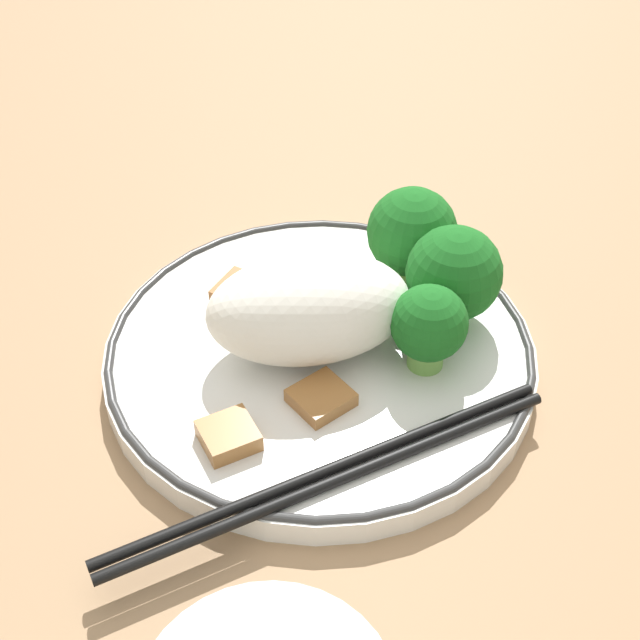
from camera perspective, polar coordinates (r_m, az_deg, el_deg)
The scene contains 11 objects.
ground_plane at distance 0.51m, azimuth 0.00°, elevation -2.94°, with size 3.00×3.00×0.00m, color #9E7A56.
plate at distance 0.50m, azimuth 0.00°, elevation -2.18°, with size 0.24×0.24×0.02m.
rice_mound at distance 0.48m, azimuth -0.69°, elevation 0.66°, with size 0.11×0.07×0.06m.
broccoli_back_left at distance 0.47m, azimuth 6.98°, elevation -0.34°, with size 0.04×0.04×0.05m.
broccoli_back_center at distance 0.50m, azimuth 8.56°, elevation 2.93°, with size 0.05×0.05×0.06m.
broccoli_back_right at distance 0.53m, azimuth 5.91°, elevation 5.59°, with size 0.05×0.05×0.06m.
meat_near_front at distance 0.53m, azimuth -5.08°, elevation 1.88°, with size 0.04×0.04×0.01m.
meat_near_left at distance 0.47m, azimuth 0.07°, elevation -4.99°, with size 0.04×0.04×0.01m.
meat_near_right at distance 0.52m, azimuth 0.16°, elevation 1.15°, with size 0.04×0.02×0.01m.
meat_near_back at distance 0.45m, azimuth -5.87°, elevation -7.37°, with size 0.03×0.03×0.01m.
chopsticks at distance 0.43m, azimuth 0.79°, elevation -9.91°, with size 0.23×0.08×0.01m.
Camera 1 is at (-0.06, -0.36, 0.36)m, focal length 50.00 mm.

